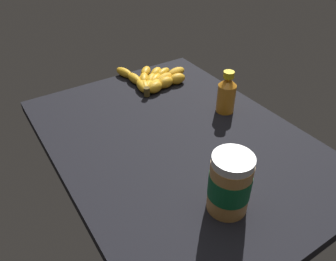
{
  "coord_description": "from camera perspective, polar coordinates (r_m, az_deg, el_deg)",
  "views": [
    {
      "loc": [
        59.15,
        -41.39,
        55.69
      ],
      "look_at": [
        1.59,
        -4.13,
        5.24
      ],
      "focal_mm": 35.32,
      "sensor_mm": 36.0,
      "label": 1
    }
  ],
  "objects": [
    {
      "name": "banana_bunch",
      "position": [
        1.17,
        -2.51,
        8.75
      ],
      "size": [
        22.9,
        22.21,
        3.76
      ],
      "color": "gold",
      "rests_on": "ground_plane"
    },
    {
      "name": "peanut_butter_jar",
      "position": [
        0.69,
        10.6,
        -9.04
      ],
      "size": [
        8.86,
        8.86,
        14.12
      ],
      "color": "#BF8442",
      "rests_on": "ground_plane"
    },
    {
      "name": "ground_plane",
      "position": [
        0.92,
        1.62,
        -2.16
      ],
      "size": [
        86.43,
        63.85,
        3.4
      ],
      "primitive_type": "cube",
      "color": "black"
    },
    {
      "name": "honey_bottle",
      "position": [
        1.01,
        10.07,
        6.28
      ],
      "size": [
        5.52,
        5.52,
        13.29
      ],
      "color": "orange",
      "rests_on": "ground_plane"
    }
  ]
}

